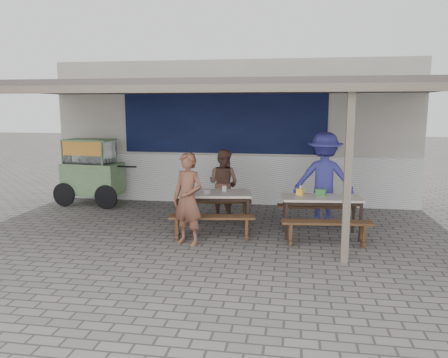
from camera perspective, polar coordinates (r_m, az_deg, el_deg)
ground at (r=8.11m, az=-2.19°, el=-7.64°), size 60.00×60.00×0.00m
back_wall at (r=11.31m, az=1.37°, el=6.06°), size 9.00×1.28×3.50m
warung_roof at (r=8.64m, az=-0.99°, el=11.64°), size 9.00×4.21×2.81m
table_left at (r=8.42m, az=-1.43°, el=-2.27°), size 1.54×0.97×0.75m
bench_left_street at (r=7.86m, az=-1.59°, el=-5.61°), size 1.57×0.51×0.45m
bench_left_wall at (r=9.13m, az=-1.27°, el=-3.49°), size 1.57×0.51×0.45m
table_right at (r=8.22m, az=12.62°, el=-2.81°), size 1.49×0.81×0.75m
bench_right_street at (r=7.71m, az=13.25°, el=-6.18°), size 1.55×0.43×0.45m
bench_right_wall at (r=8.88m, az=11.92°, el=-4.06°), size 1.55×0.43×0.45m
vendor_cart at (r=11.11m, az=-16.93°, el=1.22°), size 2.06×0.92×1.61m
patron_street_side at (r=7.55m, az=-4.73°, el=-2.63°), size 0.69×0.59×1.61m
patron_wall_side at (r=9.40m, az=-0.07°, el=-0.61°), size 0.89×0.80×1.49m
patron_right_table at (r=9.05m, az=12.91°, el=0.02°), size 1.23×0.72×1.88m
tissue_box at (r=8.28m, az=9.93°, el=-1.64°), size 0.16×0.16×0.12m
donation_box at (r=8.32m, az=12.51°, el=-1.67°), size 0.20×0.15×0.12m
condiment_jar at (r=8.55m, az=0.03°, el=-1.23°), size 0.09×0.09×0.10m
condiment_bowl at (r=8.36m, az=-2.24°, el=-1.68°), size 0.20×0.20×0.04m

